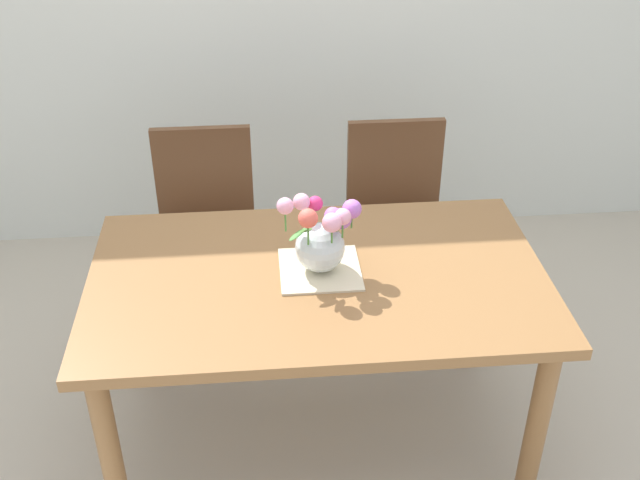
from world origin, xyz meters
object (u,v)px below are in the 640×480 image
dining_table (318,298)px  chair_right (397,210)px  flower_vase (322,237)px  chair_left (206,219)px

dining_table → chair_right: bearing=62.2°
dining_table → flower_vase: size_ratio=5.54×
chair_right → flower_vase: bearing=62.4°
dining_table → chair_right: chair_right is taller
dining_table → chair_right: size_ratio=1.70×
chair_right → dining_table: bearing=62.2°
chair_right → flower_vase: 0.94m
dining_table → chair_left: 0.91m
dining_table → flower_vase: bearing=53.8°
dining_table → flower_vase: flower_vase is taller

